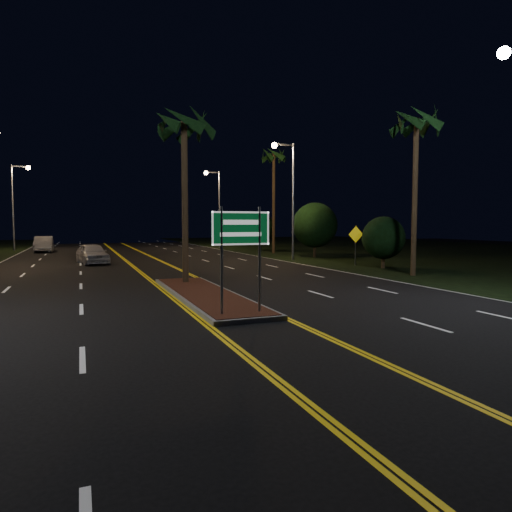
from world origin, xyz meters
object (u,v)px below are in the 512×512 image
median_island (205,295)px  palm_median (184,125)px  warning_sign (356,240)px  shrub_near (383,238)px  highway_sign (241,238)px  streetlight_left_far (16,197)px  streetlight_right_far (216,200)px  palm_right_near (417,123)px  car_near (92,252)px  shrub_mid (315,225)px  car_far (44,243)px  streetlight_right_mid (289,187)px  shrub_far (260,228)px  palm_right_far (274,157)px

median_island → palm_median: 8.00m
warning_sign → median_island: bearing=-142.9°
shrub_near → palm_median: bearing=-165.5°
highway_sign → shrub_near: bearing=39.7°
median_island → streetlight_left_far: streetlight_left_far is taller
streetlight_right_far → palm_right_near: palm_right_near is taller
car_near → palm_median: bearing=-84.8°
streetlight_left_far → shrub_mid: bearing=-39.1°
shrub_mid → car_far: size_ratio=0.84×
car_far → streetlight_right_mid: bearing=-46.1°
car_near → car_far: 17.00m
highway_sign → shrub_mid: (14.00, 21.20, 0.32)m
car_near → streetlight_right_mid: bearing=-18.2°
streetlight_right_mid → car_near: bearing=171.8°
shrub_near → shrub_far: size_ratio=0.83×
streetlight_left_far → streetlight_right_far: 21.32m
streetlight_left_far → palm_right_far: palm_right_far is taller
palm_median → warning_sign: 15.29m
shrub_far → palm_median: bearing=-118.4°
highway_sign → car_far: 38.59m
median_island → palm_right_far: bearing=60.9°
streetlight_right_mid → shrub_mid: 4.90m
median_island → palm_right_near: bearing=13.5°
palm_median → shrub_mid: size_ratio=1.80×
palm_right_far → warning_sign: 15.51m
streetlight_left_far → car_far: (2.68, -3.47, -4.74)m
streetlight_right_far → car_far: (-18.54, -1.47, -4.74)m
streetlight_left_far → streetlight_right_far: (21.23, -2.00, 0.00)m
streetlight_right_mid → warning_sign: streetlight_right_mid is taller
car_far → car_near: bearing=-76.7°
streetlight_left_far → palm_right_far: bearing=-30.9°
streetlight_right_far → car_near: 23.44m
warning_sign → shrub_far: bearing=89.0°
palm_median → car_far: (-7.93, 30.03, -6.36)m
median_island → shrub_near: (13.50, 7.00, 1.86)m
streetlight_right_far → palm_median: 33.28m
streetlight_right_far → shrub_far: streetlight_right_far is taller
shrub_near → palm_right_far: bearing=92.5°
median_island → shrub_near: 15.32m
highway_sign → median_island: bearing=90.0°
shrub_near → car_near: shrub_near is taller
palm_right_near → shrub_far: (1.30, 26.00, -5.88)m
streetlight_right_mid → palm_right_far: (2.19, 8.00, 3.49)m
palm_right_near → palm_right_far: size_ratio=0.90×
median_island → car_near: (-3.69, 17.07, 0.77)m
car_near → warning_sign: bearing=-34.7°
car_near → warning_sign: 18.41m
palm_right_near → car_far: (-20.43, 30.53, -7.29)m
warning_sign → palm_right_far: bearing=92.1°
highway_sign → warning_sign: (13.00, 13.57, -0.64)m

